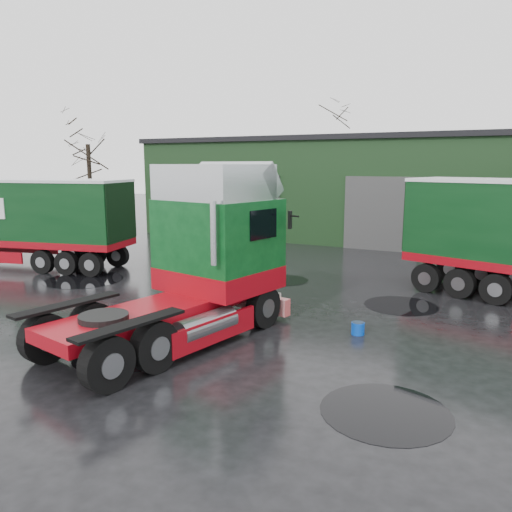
{
  "coord_description": "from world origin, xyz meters",
  "views": [
    {
      "loc": [
        7.98,
        -13.16,
        4.66
      ],
      "look_at": [
        0.83,
        1.18,
        1.7
      ],
      "focal_mm": 35.0,
      "sensor_mm": 36.0,
      "label": 1
    }
  ],
  "objects_px": {
    "warehouse": "(403,188)",
    "tree_left": "(89,170)",
    "wash_bucket": "(358,328)",
    "tree_back_a": "(332,163)",
    "hero_tractor": "(162,255)"
  },
  "relations": [
    {
      "from": "warehouse",
      "to": "tree_left",
      "type": "bearing_deg",
      "value": -157.17
    },
    {
      "from": "wash_bucket",
      "to": "tree_left",
      "type": "distance_m",
      "value": 25.07
    },
    {
      "from": "warehouse",
      "to": "tree_back_a",
      "type": "xyz_separation_m",
      "value": [
        -8.0,
        10.0,
        1.59
      ]
    },
    {
      "from": "hero_tractor",
      "to": "tree_left",
      "type": "distance_m",
      "value": 22.92
    },
    {
      "from": "tree_back_a",
      "to": "hero_tractor",
      "type": "bearing_deg",
      "value": -79.31
    },
    {
      "from": "warehouse",
      "to": "hero_tractor",
      "type": "relative_size",
      "value": 4.27
    },
    {
      "from": "hero_tractor",
      "to": "warehouse",
      "type": "bearing_deg",
      "value": 97.47
    },
    {
      "from": "tree_left",
      "to": "tree_back_a",
      "type": "height_order",
      "value": "tree_back_a"
    },
    {
      "from": "hero_tractor",
      "to": "tree_back_a",
      "type": "relative_size",
      "value": 0.8
    },
    {
      "from": "wash_bucket",
      "to": "tree_left",
      "type": "bearing_deg",
      "value": 150.85
    },
    {
      "from": "tree_left",
      "to": "tree_back_a",
      "type": "xyz_separation_m",
      "value": [
        11.0,
        18.0,
        0.5
      ]
    },
    {
      "from": "wash_bucket",
      "to": "tree_back_a",
      "type": "height_order",
      "value": "tree_back_a"
    },
    {
      "from": "warehouse",
      "to": "hero_tractor",
      "type": "xyz_separation_m",
      "value": [
        -1.77,
        -23.0,
        -0.8
      ]
    },
    {
      "from": "wash_bucket",
      "to": "warehouse",
      "type": "bearing_deg",
      "value": 97.4
    },
    {
      "from": "wash_bucket",
      "to": "hero_tractor",
      "type": "bearing_deg",
      "value": -145.99
    }
  ]
}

